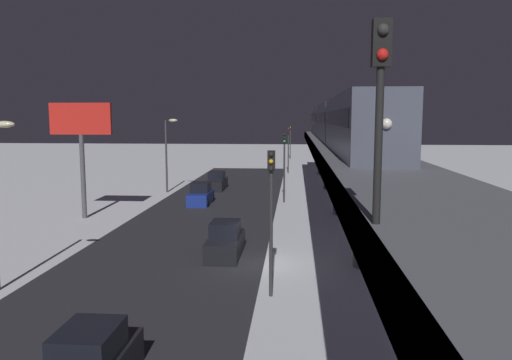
% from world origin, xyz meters
% --- Properties ---
extents(ground_plane, '(240.00, 240.00, 0.00)m').
position_xyz_m(ground_plane, '(0.00, 0.00, 0.00)').
color(ground_plane, white).
extents(avenue_asphalt, '(11.00, 100.52, 0.01)m').
position_xyz_m(avenue_asphalt, '(5.01, 0.00, 0.00)').
color(avenue_asphalt, '#28282D').
rests_on(avenue_asphalt, ground_plane).
extents(elevated_railway, '(5.00, 100.52, 5.67)m').
position_xyz_m(elevated_railway, '(-5.78, -0.00, 4.88)').
color(elevated_railway, slate).
rests_on(elevated_railway, ground_plane).
extents(subway_train, '(2.94, 55.47, 3.40)m').
position_xyz_m(subway_train, '(-5.88, -22.98, 7.45)').
color(subway_train, '#4C5160').
rests_on(subway_train, elevated_railway).
extents(rail_signal, '(0.36, 0.41, 4.00)m').
position_xyz_m(rail_signal, '(-3.74, 15.85, 8.39)').
color(rail_signal, black).
rests_on(rail_signal, elevated_railway).
extents(sedan_blue, '(1.91, 4.24, 1.97)m').
position_xyz_m(sedan_blue, '(6.41, -18.17, 0.78)').
color(sedan_blue, navy).
rests_on(sedan_blue, ground_plane).
extents(sedan_black, '(1.80, 4.35, 1.97)m').
position_xyz_m(sedan_black, '(1.81, -1.51, 0.80)').
color(sedan_black, black).
rests_on(sedan_black, ground_plane).
extents(sedan_black_2, '(1.80, 4.69, 1.97)m').
position_xyz_m(sedan_black_2, '(6.41, -27.39, 0.80)').
color(sedan_black_2, black).
rests_on(sedan_black_2, ground_plane).
extents(traffic_light_near, '(0.32, 0.44, 6.40)m').
position_xyz_m(traffic_light_near, '(-1.09, 4.79, 4.20)').
color(traffic_light_near, '#2D2D2D').
rests_on(traffic_light_near, ground_plane).
extents(traffic_light_mid, '(0.32, 0.44, 6.40)m').
position_xyz_m(traffic_light_mid, '(-1.09, -19.62, 4.20)').
color(traffic_light_mid, '#2D2D2D').
rests_on(traffic_light_mid, ground_plane).
extents(traffic_light_far, '(0.32, 0.44, 6.40)m').
position_xyz_m(traffic_light_far, '(-1.09, -44.02, 4.20)').
color(traffic_light_far, '#2D2D2D').
rests_on(traffic_light_far, ground_plane).
extents(traffic_light_distant, '(0.32, 0.44, 6.40)m').
position_xyz_m(traffic_light_distant, '(-1.09, -68.42, 4.20)').
color(traffic_light_distant, '#2D2D2D').
rests_on(traffic_light_distant, ground_plane).
extents(commercial_billboard, '(4.80, 0.36, 8.90)m').
position_xyz_m(commercial_billboard, '(14.25, -11.18, 6.83)').
color(commercial_billboard, '#4C4C51').
rests_on(commercial_billboard, ground_plane).
extents(street_lamp_far, '(1.35, 0.44, 7.65)m').
position_xyz_m(street_lamp_far, '(11.09, -25.00, 4.81)').
color(street_lamp_far, '#38383D').
rests_on(street_lamp_far, ground_plane).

